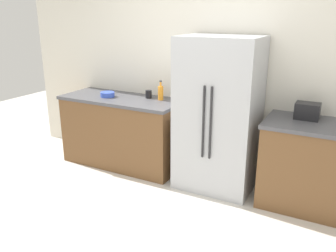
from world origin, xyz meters
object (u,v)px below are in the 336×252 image
at_px(cup_b, 149,94).
at_px(refrigerator, 218,115).
at_px(toaster, 307,111).
at_px(bowl_a, 108,94).
at_px(bottle_a, 161,93).

bearing_deg(cup_b, refrigerator, -8.95).
bearing_deg(cup_b, toaster, -1.00).
bearing_deg(bowl_a, bottle_a, 13.81).
xyz_separation_m(toaster, cup_b, (-1.90, 0.03, -0.03)).
height_order(bottle_a, bowl_a, bottle_a).
height_order(refrigerator, toaster, refrigerator).
bearing_deg(refrigerator, toaster, 7.77).
bearing_deg(toaster, cup_b, 179.00).
height_order(cup_b, bowl_a, cup_b).
bearing_deg(cup_b, bowl_a, -159.70).
bearing_deg(bottle_a, cup_b, 174.68).
xyz_separation_m(toaster, bowl_a, (-2.40, -0.15, -0.05)).
bearing_deg(bowl_a, refrigerator, 1.15).
relative_size(refrigerator, bottle_a, 7.06).
xyz_separation_m(cup_b, bowl_a, (-0.51, -0.19, -0.02)).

